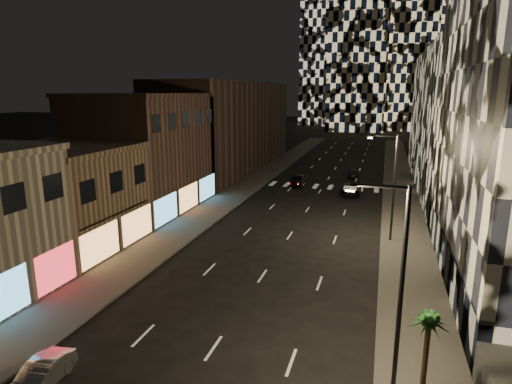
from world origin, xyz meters
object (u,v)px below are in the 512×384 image
Objects in this scene: car_dark_midlane at (297,180)px; palm_tree at (428,327)px; car_dark_oncoming at (354,173)px; car_silver_parked at (40,376)px; streetlight_far at (392,180)px; car_dark_rightlane at (351,189)px; streetlight_near at (396,278)px.

car_dark_midlane is 41.50m from palm_tree.
palm_tree reaches higher than car_dark_oncoming.
car_dark_oncoming is at bearing 44.64° from car_dark_midlane.
car_silver_parked is 0.82× the size of car_dark_midlane.
car_silver_parked is (-14.38, -23.95, -4.75)m from streetlight_far.
car_dark_midlane is 1.10× the size of car_dark_oncoming.
car_silver_parked is at bearing -103.90° from car_dark_rightlane.
streetlight_near is 1.99× the size of car_dark_midlane.
car_dark_midlane is (-11.85, 19.69, -4.58)m from streetlight_far.
car_dark_rightlane is (10.02, 40.47, 0.07)m from car_silver_parked.
streetlight_far is 19.72m from palm_tree.
car_dark_midlane is 1.23× the size of palm_tree.
car_dark_oncoming is 1.11× the size of palm_tree.
streetlight_far is (0.00, 20.00, 0.00)m from streetlight_near.
car_dark_rightlane is (0.50, -11.50, 0.08)m from car_dark_oncoming.
car_dark_midlane is 0.93× the size of car_dark_rightlane.
streetlight_near is 2.44× the size of car_silver_parked.
streetlight_near and streetlight_far have the same top height.
streetlight_near is at bearing 7.82° from car_silver_parked.
car_dark_oncoming is at bearing 97.54° from palm_tree.
palm_tree is at bearing -76.56° from car_dark_midlane.
palm_tree is at bearing 17.48° from streetlight_near.
streetlight_far is at bearing -64.23° from car_dark_midlane.
car_dark_midlane reaches higher than car_dark_oncoming.
palm_tree is at bearing -80.86° from car_dark_rightlane.
streetlight_near is 20.00m from streetlight_far.
car_dark_oncoming is at bearing 99.83° from streetlight_far.
car_silver_parked is at bearing -98.59° from car_dark_midlane.
streetlight_far is 1.99× the size of car_dark_midlane.
streetlight_far is 2.45× the size of palm_tree.
car_silver_parked is 43.72m from car_dark_midlane.
streetlight_near is at bearing 93.83° from car_dark_oncoming.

